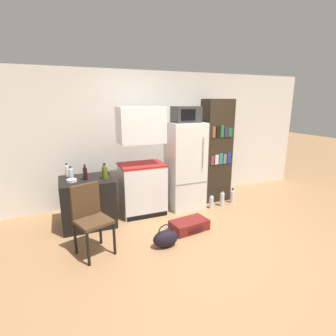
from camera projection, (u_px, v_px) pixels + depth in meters
name	position (u px, v px, depth m)	size (l,w,h in m)	color
ground_plane	(209.00, 241.00, 3.78)	(24.00, 24.00, 0.00)	#A3754C
wall_back	(169.00, 136.00, 5.33)	(6.40, 0.10, 2.51)	white
side_table	(88.00, 202.00, 4.22)	(0.81, 0.72, 0.76)	black
kitchen_hutch	(142.00, 167.00, 4.53)	(0.77, 0.57, 1.87)	white
refrigerator	(185.00, 166.00, 4.85)	(0.64, 0.59, 1.59)	silver
microwave	(186.00, 114.00, 4.62)	(0.46, 0.36, 0.28)	#333333
bookshelf	(216.00, 151.00, 5.15)	(0.55, 0.37, 2.00)	#2D2319
bottle_clear_short	(71.00, 174.00, 4.12)	(0.08, 0.08, 0.20)	silver
bottle_milk_white	(67.00, 171.00, 4.25)	(0.06, 0.06, 0.22)	white
bottle_wine_dark	(85.00, 173.00, 4.06)	(0.06, 0.06, 0.24)	black
bottle_olive_oil	(105.00, 172.00, 4.13)	(0.09, 0.09, 0.25)	#566619
bowl	(72.00, 181.00, 3.97)	(0.15, 0.15, 0.04)	silver
chair	(90.00, 213.00, 3.38)	(0.52, 0.52, 0.92)	black
suitcase_large_flat	(189.00, 225.00, 4.07)	(0.62, 0.41, 0.16)	maroon
handbag	(166.00, 238.00, 3.60)	(0.36, 0.20, 0.33)	black
water_bottle_front	(232.00, 197.00, 5.17)	(0.08, 0.08, 0.29)	silver
water_bottle_middle	(222.00, 199.00, 5.01)	(0.08, 0.08, 0.32)	silver
water_bottle_back	(211.00, 202.00, 4.91)	(0.08, 0.08, 0.29)	silver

